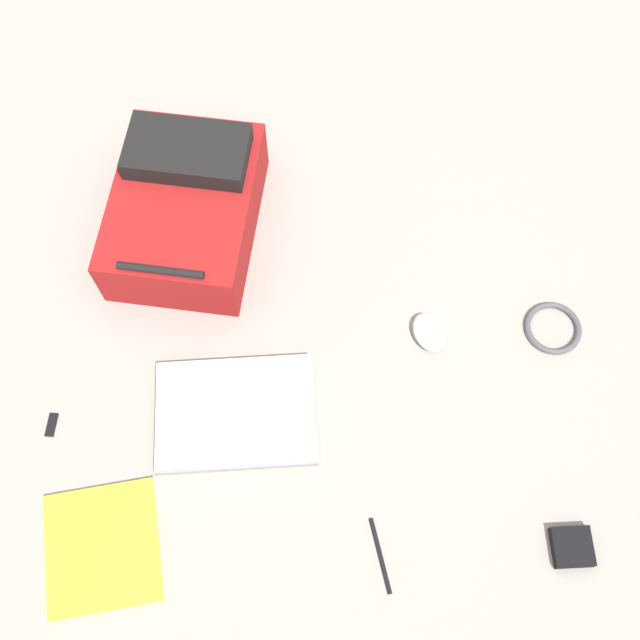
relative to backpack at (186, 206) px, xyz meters
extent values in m
plane|color=gray|center=(-0.23, 0.28, -0.08)|extent=(3.83, 3.83, 0.00)
cube|color=maroon|center=(0.00, 0.01, -0.01)|extent=(0.38, 0.46, 0.14)
cube|color=black|center=(-0.02, -0.08, 0.09)|extent=(0.28, 0.20, 0.05)
cylinder|color=black|center=(0.05, 0.19, 0.07)|extent=(0.17, 0.06, 0.02)
cube|color=#929296|center=(-0.07, 0.46, -0.07)|extent=(0.33, 0.25, 0.02)
cube|color=#B7B7BC|center=(-0.07, 0.46, -0.05)|extent=(0.33, 0.24, 0.01)
cube|color=silver|center=(0.20, 0.69, -0.07)|extent=(0.22, 0.23, 0.01)
cube|color=yellow|center=(0.20, 0.69, -0.07)|extent=(0.22, 0.24, 0.00)
ellipsoid|color=silver|center=(-0.48, 0.33, -0.06)|extent=(0.09, 0.10, 0.04)
torus|color=#4C4C51|center=(-0.75, 0.35, -0.07)|extent=(0.12, 0.12, 0.01)
cylinder|color=black|center=(-0.32, 0.76, -0.08)|extent=(0.02, 0.14, 0.01)
cube|color=black|center=(-0.68, 0.79, -0.07)|extent=(0.08, 0.08, 0.02)
cube|color=black|center=(0.30, 0.43, -0.08)|extent=(0.03, 0.05, 0.01)
camera|label=1|loc=(-0.18, 0.93, 1.45)|focal=44.01mm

